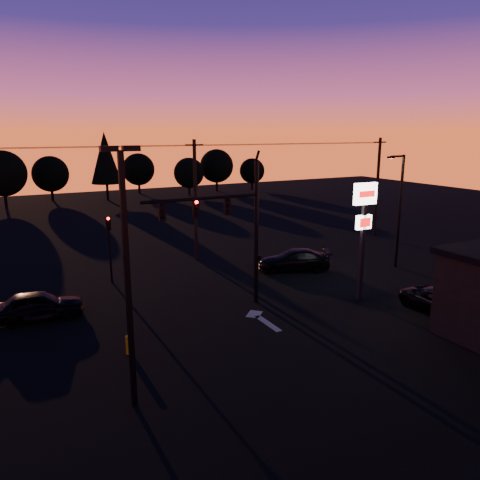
# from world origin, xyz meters

# --- Properties ---
(ground) EXTENTS (120.00, 120.00, 0.00)m
(ground) POSITION_xyz_m (0.00, 0.00, 0.00)
(ground) COLOR black
(ground) RESTS_ON ground
(lane_arrow) EXTENTS (1.20, 3.10, 0.01)m
(lane_arrow) POSITION_xyz_m (0.50, 1.67, 0.01)
(lane_arrow) COLOR beige
(lane_arrow) RESTS_ON ground
(traffic_signal_mast) EXTENTS (6.79, 0.52, 8.58)m
(traffic_signal_mast) POSITION_xyz_m (-0.10, 3.99, 4.94)
(traffic_signal_mast) COLOR black
(traffic_signal_mast) RESTS_ON ground
(secondary_signal) EXTENTS (0.30, 0.31, 4.35)m
(secondary_signal) POSITION_xyz_m (-5.00, 11.49, 2.86)
(secondary_signal) COLOR black
(secondary_signal) RESTS_ON ground
(parking_lot_light) EXTENTS (1.25, 0.30, 9.14)m
(parking_lot_light) POSITION_xyz_m (-7.50, -3.00, 5.27)
(parking_lot_light) COLOR black
(parking_lot_light) RESTS_ON ground
(pylon_sign) EXTENTS (1.50, 0.28, 6.80)m
(pylon_sign) POSITION_xyz_m (7.00, 1.50, 4.91)
(pylon_sign) COLOR black
(pylon_sign) RESTS_ON ground
(streetlight) EXTENTS (1.55, 0.35, 8.00)m
(streetlight) POSITION_xyz_m (13.91, 5.50, 4.42)
(streetlight) COLOR black
(streetlight) RESTS_ON ground
(utility_pole_1) EXTENTS (1.40, 0.26, 9.00)m
(utility_pole_1) POSITION_xyz_m (2.00, 14.00, 4.59)
(utility_pole_1) COLOR black
(utility_pole_1) RESTS_ON ground
(utility_pole_2) EXTENTS (1.40, 0.26, 9.00)m
(utility_pole_2) POSITION_xyz_m (20.00, 14.00, 4.59)
(utility_pole_2) COLOR black
(utility_pole_2) RESTS_ON ground
(power_wires) EXTENTS (36.00, 1.22, 0.07)m
(power_wires) POSITION_xyz_m (2.00, 14.00, 8.57)
(power_wires) COLOR black
(power_wires) RESTS_ON ground
(bollard) EXTENTS (0.28, 0.28, 0.83)m
(bollard) POSITION_xyz_m (-6.64, 1.04, 0.41)
(bollard) COLOR #AD8D09
(bollard) RESTS_ON ground
(tree_2) EXTENTS (5.77, 5.78, 7.26)m
(tree_2) POSITION_xyz_m (-10.00, 48.00, 4.37)
(tree_2) COLOR black
(tree_2) RESTS_ON ground
(tree_3) EXTENTS (4.95, 4.95, 6.22)m
(tree_3) POSITION_xyz_m (-4.00, 52.00, 3.75)
(tree_3) COLOR black
(tree_3) RESTS_ON ground
(tree_4) EXTENTS (4.18, 4.18, 9.50)m
(tree_4) POSITION_xyz_m (3.00, 49.00, 5.93)
(tree_4) COLOR black
(tree_4) RESTS_ON ground
(tree_5) EXTENTS (4.95, 4.95, 6.22)m
(tree_5) POSITION_xyz_m (9.00, 54.00, 3.75)
(tree_5) COLOR black
(tree_5) RESTS_ON ground
(tree_6) EXTENTS (4.54, 4.54, 5.71)m
(tree_6) POSITION_xyz_m (15.00, 48.00, 3.43)
(tree_6) COLOR black
(tree_6) RESTS_ON ground
(tree_7) EXTENTS (5.36, 5.36, 6.74)m
(tree_7) POSITION_xyz_m (21.00, 51.00, 4.06)
(tree_7) COLOR black
(tree_7) RESTS_ON ground
(tree_8) EXTENTS (4.12, 4.12, 5.19)m
(tree_8) POSITION_xyz_m (27.00, 50.00, 3.12)
(tree_8) COLOR black
(tree_8) RESTS_ON ground
(car_left) EXTENTS (4.64, 2.21, 1.53)m
(car_left) POSITION_xyz_m (-9.76, 7.02, 0.77)
(car_left) COLOR black
(car_left) RESTS_ON ground
(car_right) EXTENTS (5.46, 3.93, 1.47)m
(car_right) POSITION_xyz_m (6.99, 8.22, 0.73)
(car_right) COLOR black
(car_right) RESTS_ON ground
(suv_parked) EXTENTS (2.11, 4.41, 1.21)m
(suv_parked) POSITION_xyz_m (9.48, -2.09, 0.61)
(suv_parked) COLOR black
(suv_parked) RESTS_ON ground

